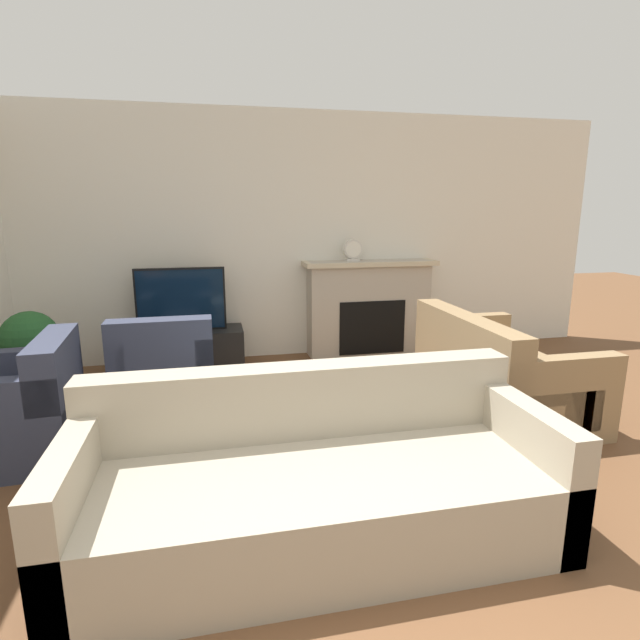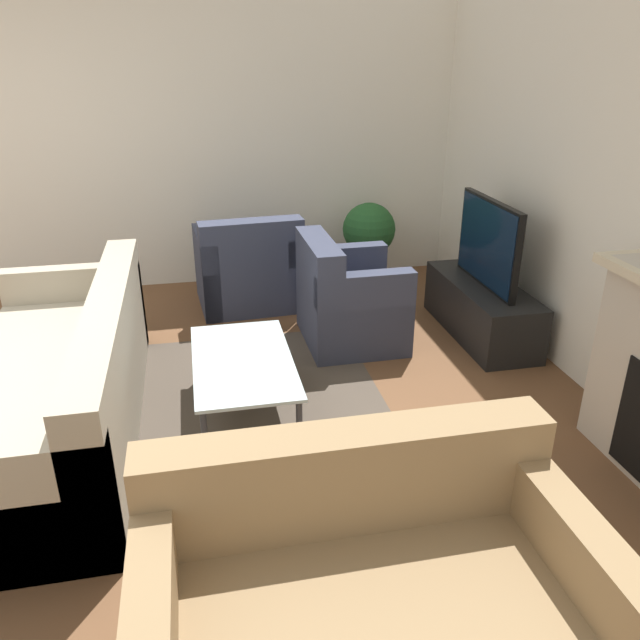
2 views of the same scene
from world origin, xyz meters
The scene contains 11 objects.
wall_back centered at (0.00, 4.28, 1.35)m, with size 8.07×0.06×2.70m.
wall_left centered at (-2.57, 2.13, 1.35)m, with size 0.06×7.25×2.70m.
area_rug centered at (-0.04, 2.01, 0.00)m, with size 2.27×1.79×0.00m.
tv_stand centered at (-0.86, 3.94, 0.21)m, with size 1.23×0.46×0.42m.
tv centered at (-0.86, 3.94, 0.75)m, with size 0.90×0.05×0.65m.
couch_sectional centered at (-0.06, 0.95, 0.29)m, with size 2.39×0.95×0.82m.
couch_loveseat centered at (1.77, 2.27, 0.29)m, with size 0.92×1.55×0.82m.
armchair_by_window centered at (-1.84, 2.22, 0.30)m, with size 0.81×0.90×0.82m.
armchair_accent centered at (-0.96, 2.88, 0.31)m, with size 0.81×0.73×0.82m.
coffee_table centered at (-0.04, 2.00, 0.35)m, with size 1.07×0.59×0.38m.
potted_plant centered at (-2.12, 3.38, 0.51)m, with size 0.49×0.49×0.79m.
Camera 2 is at (3.30, 1.78, 2.10)m, focal length 35.00 mm.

